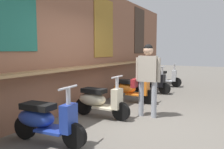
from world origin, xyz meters
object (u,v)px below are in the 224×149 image
scooter_black (149,82)px  scooter_silver (162,77)px  shopper_with_handbag (147,73)px  scooter_orange (130,89)px  scooter_cream (98,100)px  scooter_blue (44,120)px

scooter_black → scooter_silver: (1.69, -0.00, 0.00)m
shopper_with_handbag → scooter_orange: bearing=-146.2°
scooter_cream → scooter_black: (3.44, -0.00, 0.00)m
scooter_black → scooter_cream: bearing=-85.7°
scooter_silver → shopper_with_handbag: bearing=-82.7°
scooter_cream → scooter_black: 3.44m
scooter_blue → scooter_black: 5.12m
scooter_blue → shopper_with_handbag: 2.51m
scooter_orange → scooter_silver: (3.37, -0.00, 0.00)m
scooter_black → scooter_silver: 1.69m
scooter_cream → scooter_orange: 1.75m
scooter_blue → scooter_black: same height
scooter_black → shopper_with_handbag: shopper_with_handbag is taller
scooter_black → scooter_silver: same height
scooter_orange → scooter_silver: size_ratio=1.00×
scooter_blue → scooter_orange: 3.44m
scooter_orange → scooter_black: (1.69, -0.00, 0.00)m
scooter_silver → scooter_cream: bearing=-94.5°
scooter_cream → scooter_silver: 5.13m
scooter_black → shopper_with_handbag: 3.11m
scooter_orange → scooter_blue: bearing=-90.4°
scooter_orange → scooter_black: 1.69m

